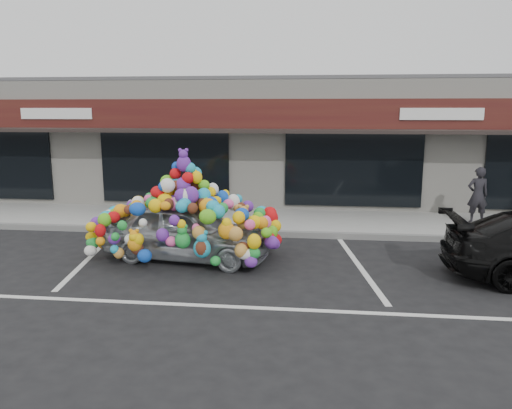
# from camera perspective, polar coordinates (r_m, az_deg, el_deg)

# --- Properties ---
(ground) EXTENTS (90.00, 90.00, 0.00)m
(ground) POSITION_cam_1_polar(r_m,az_deg,el_deg) (10.83, -3.20, -6.87)
(ground) COLOR black
(ground) RESTS_ON ground
(shop_building) EXTENTS (24.00, 7.20, 4.31)m
(shop_building) POSITION_cam_1_polar(r_m,az_deg,el_deg) (18.73, 1.16, 7.40)
(shop_building) COLOR silver
(shop_building) RESTS_ON ground
(sidewalk) EXTENTS (26.00, 3.00, 0.15)m
(sidewalk) POSITION_cam_1_polar(r_m,az_deg,el_deg) (14.64, -0.54, -1.85)
(sidewalk) COLOR gray
(sidewalk) RESTS_ON ground
(kerb) EXTENTS (26.00, 0.18, 0.16)m
(kerb) POSITION_cam_1_polar(r_m,az_deg,el_deg) (13.19, -1.35, -3.28)
(kerb) COLOR slate
(kerb) RESTS_ON ground
(parking_stripe_left) EXTENTS (0.73, 4.37, 0.01)m
(parking_stripe_left) POSITION_cam_1_polar(r_m,az_deg,el_deg) (11.96, -18.39, -5.68)
(parking_stripe_left) COLOR silver
(parking_stripe_left) RESTS_ON ground
(parking_stripe_mid) EXTENTS (0.73, 4.37, 0.01)m
(parking_stripe_mid) POSITION_cam_1_polar(r_m,az_deg,el_deg) (10.92, 11.73, -6.92)
(parking_stripe_mid) COLOR silver
(parking_stripe_mid) RESTS_ON ground
(lane_line) EXTENTS (14.00, 0.12, 0.01)m
(lane_line) POSITION_cam_1_polar(r_m,az_deg,el_deg) (8.53, 7.72, -11.96)
(lane_line) COLOR silver
(lane_line) RESTS_ON ground
(toy_car) EXTENTS (2.75, 4.25, 2.34)m
(toy_car) POSITION_cam_1_polar(r_m,az_deg,el_deg) (11.13, -7.90, -2.23)
(toy_car) COLOR #AEB6BA
(toy_car) RESTS_ON ground
(pedestrian_a) EXTENTS (0.59, 0.41, 1.57)m
(pedestrian_a) POSITION_cam_1_polar(r_m,az_deg,el_deg) (15.23, 24.00, 1.00)
(pedestrian_a) COLOR black
(pedestrian_a) RESTS_ON sidewalk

